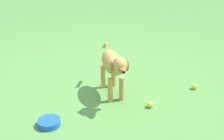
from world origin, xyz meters
TOP-DOWN VIEW (x-y plane):
  - ground at (0.00, 0.00)m, footprint 14.00×14.00m
  - dog at (0.19, -0.20)m, footprint 0.27×0.85m
  - tennis_ball_0 at (1.16, -0.18)m, footprint 0.07×0.07m
  - tennis_ball_1 at (0.54, -0.51)m, footprint 0.07×0.07m
  - water_bowl at (-0.50, -0.69)m, footprint 0.22×0.22m

SIDE VIEW (x-z plane):
  - ground at x=0.00m, z-range 0.00..0.00m
  - water_bowl at x=-0.50m, z-range 0.00..0.06m
  - tennis_ball_0 at x=1.16m, z-range 0.00..0.07m
  - tennis_ball_1 at x=0.54m, z-range 0.00..0.07m
  - dog at x=0.19m, z-range 0.09..0.67m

